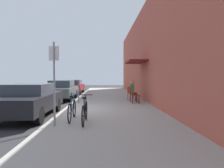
{
  "coord_description": "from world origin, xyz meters",
  "views": [
    {
      "loc": [
        1.95,
        -9.76,
        1.66
      ],
      "look_at": [
        2.52,
        5.85,
        1.09
      ],
      "focal_mm": 33.2,
      "sensor_mm": 36.0,
      "label": 1
    }
  ],
  "objects_px": {
    "parking_meter": "(78,90)",
    "seated_patron_1": "(133,90)",
    "parked_car_1": "(62,90)",
    "bicycle_1": "(72,110)",
    "cafe_chair_2": "(130,92)",
    "cafe_chair_1": "(132,93)",
    "parked_car_0": "(30,100)",
    "bicycle_0": "(85,112)",
    "cafe_chair_0": "(134,95)",
    "street_sign": "(54,77)",
    "parked_car_2": "(73,86)"
  },
  "relations": [
    {
      "from": "cafe_chair_1",
      "to": "seated_patron_1",
      "type": "bearing_deg",
      "value": -0.98
    },
    {
      "from": "parked_car_2",
      "to": "cafe_chair_1",
      "type": "bearing_deg",
      "value": -57.73
    },
    {
      "from": "parked_car_0",
      "to": "seated_patron_1",
      "type": "height_order",
      "value": "seated_patron_1"
    },
    {
      "from": "cafe_chair_2",
      "to": "bicycle_1",
      "type": "bearing_deg",
      "value": -114.82
    },
    {
      "from": "parked_car_2",
      "to": "cafe_chair_1",
      "type": "xyz_separation_m",
      "value": [
        4.75,
        -7.52,
        -0.07
      ]
    },
    {
      "from": "parked_car_2",
      "to": "bicycle_1",
      "type": "bearing_deg",
      "value": -81.61
    },
    {
      "from": "cafe_chair_0",
      "to": "cafe_chair_1",
      "type": "xyz_separation_m",
      "value": [
        -0.0,
        0.97,
        0.0
      ]
    },
    {
      "from": "parked_car_1",
      "to": "bicycle_0",
      "type": "bearing_deg",
      "value": -73.3
    },
    {
      "from": "parked_car_0",
      "to": "bicycle_0",
      "type": "relative_size",
      "value": 2.57
    },
    {
      "from": "bicycle_1",
      "to": "cafe_chair_0",
      "type": "relative_size",
      "value": 1.97
    },
    {
      "from": "seated_patron_1",
      "to": "cafe_chair_2",
      "type": "bearing_deg",
      "value": 94.39
    },
    {
      "from": "bicycle_1",
      "to": "seated_patron_1",
      "type": "bearing_deg",
      "value": 61.72
    },
    {
      "from": "cafe_chair_1",
      "to": "cafe_chair_2",
      "type": "xyz_separation_m",
      "value": [
        0.0,
        0.76,
        0.0
      ]
    },
    {
      "from": "street_sign",
      "to": "cafe_chair_1",
      "type": "distance_m",
      "value": 7.13
    },
    {
      "from": "parked_car_0",
      "to": "parking_meter",
      "type": "relative_size",
      "value": 3.33
    },
    {
      "from": "cafe_chair_1",
      "to": "cafe_chair_2",
      "type": "height_order",
      "value": "same"
    },
    {
      "from": "street_sign",
      "to": "cafe_chair_2",
      "type": "relative_size",
      "value": 2.99
    },
    {
      "from": "parked_car_1",
      "to": "bicycle_1",
      "type": "relative_size",
      "value": 2.57
    },
    {
      "from": "bicycle_1",
      "to": "cafe_chair_2",
      "type": "height_order",
      "value": "bicycle_1"
    },
    {
      "from": "cafe_chair_1",
      "to": "seated_patron_1",
      "type": "relative_size",
      "value": 0.67
    },
    {
      "from": "cafe_chair_0",
      "to": "seated_patron_1",
      "type": "distance_m",
      "value": 0.99
    },
    {
      "from": "parking_meter",
      "to": "cafe_chair_0",
      "type": "height_order",
      "value": "parking_meter"
    },
    {
      "from": "seated_patron_1",
      "to": "cafe_chair_2",
      "type": "distance_m",
      "value": 0.78
    },
    {
      "from": "parking_meter",
      "to": "seated_patron_1",
      "type": "bearing_deg",
      "value": 12.63
    },
    {
      "from": "parked_car_2",
      "to": "cafe_chair_2",
      "type": "xyz_separation_m",
      "value": [
        4.75,
        -6.76,
        -0.07
      ]
    },
    {
      "from": "parking_meter",
      "to": "street_sign",
      "type": "relative_size",
      "value": 0.51
    },
    {
      "from": "bicycle_1",
      "to": "parked_car_1",
      "type": "bearing_deg",
      "value": 104.25
    },
    {
      "from": "cafe_chair_0",
      "to": "cafe_chair_2",
      "type": "distance_m",
      "value": 1.72
    },
    {
      "from": "parked_car_1",
      "to": "bicycle_1",
      "type": "xyz_separation_m",
      "value": [
        1.91,
        -7.5,
        -0.24
      ]
    },
    {
      "from": "street_sign",
      "to": "seated_patron_1",
      "type": "relative_size",
      "value": 2.02
    },
    {
      "from": "seated_patron_1",
      "to": "bicycle_0",
      "type": "bearing_deg",
      "value": -112.34
    },
    {
      "from": "parked_car_1",
      "to": "cafe_chair_0",
      "type": "xyz_separation_m",
      "value": [
        4.75,
        -3.07,
        -0.09
      ]
    },
    {
      "from": "parking_meter",
      "to": "cafe_chair_2",
      "type": "bearing_deg",
      "value": 24.91
    },
    {
      "from": "parking_meter",
      "to": "bicycle_0",
      "type": "distance_m",
      "value": 5.23
    },
    {
      "from": "parked_car_1",
      "to": "bicycle_1",
      "type": "bearing_deg",
      "value": -75.75
    },
    {
      "from": "parked_car_0",
      "to": "street_sign",
      "type": "xyz_separation_m",
      "value": [
        1.5,
        -2.1,
        0.93
      ]
    },
    {
      "from": "parked_car_2",
      "to": "street_sign",
      "type": "distance_m",
      "value": 13.89
    },
    {
      "from": "parked_car_2",
      "to": "street_sign",
      "type": "xyz_separation_m",
      "value": [
        1.5,
        -13.78,
        0.95
      ]
    },
    {
      "from": "parked_car_0",
      "to": "cafe_chair_2",
      "type": "distance_m",
      "value": 6.84
    },
    {
      "from": "street_sign",
      "to": "bicycle_1",
      "type": "relative_size",
      "value": 1.52
    },
    {
      "from": "bicycle_1",
      "to": "cafe_chair_2",
      "type": "xyz_separation_m",
      "value": [
        2.85,
        6.15,
        0.14
      ]
    },
    {
      "from": "parked_car_1",
      "to": "cafe_chair_2",
      "type": "xyz_separation_m",
      "value": [
        4.75,
        -1.35,
        -0.09
      ]
    },
    {
      "from": "seated_patron_1",
      "to": "cafe_chair_1",
      "type": "bearing_deg",
      "value": 179.02
    },
    {
      "from": "street_sign",
      "to": "parked_car_2",
      "type": "bearing_deg",
      "value": 96.21
    },
    {
      "from": "parked_car_2",
      "to": "parking_meter",
      "type": "relative_size",
      "value": 3.33
    },
    {
      "from": "parked_car_0",
      "to": "cafe_chair_1",
      "type": "bearing_deg",
      "value": 41.22
    },
    {
      "from": "bicycle_1",
      "to": "seated_patron_1",
      "type": "height_order",
      "value": "seated_patron_1"
    },
    {
      "from": "cafe_chair_1",
      "to": "cafe_chair_2",
      "type": "relative_size",
      "value": 1.0
    },
    {
      "from": "cafe_chair_1",
      "to": "parking_meter",
      "type": "bearing_deg",
      "value": -167.13
    },
    {
      "from": "parked_car_1",
      "to": "cafe_chair_1",
      "type": "relative_size",
      "value": 5.06
    }
  ]
}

